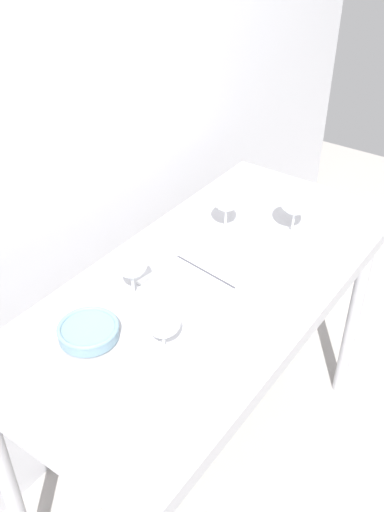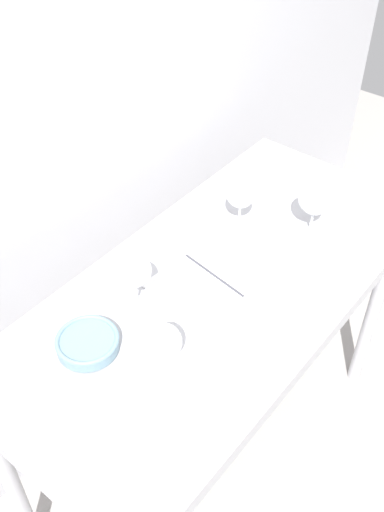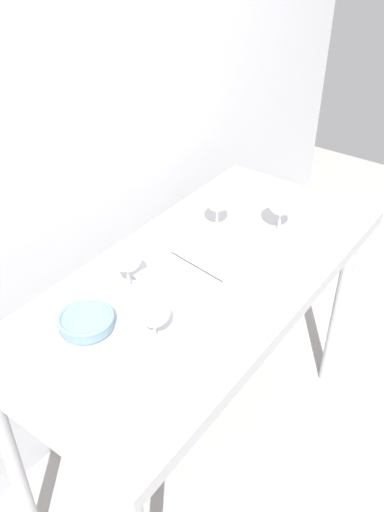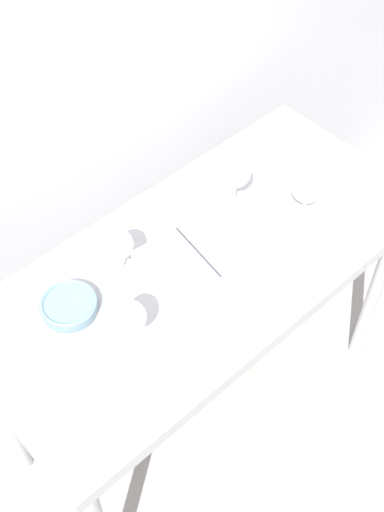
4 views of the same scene
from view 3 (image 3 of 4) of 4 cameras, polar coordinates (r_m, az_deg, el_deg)
The scene contains 10 objects.
ground_plane at distance 2.34m, azimuth 0.79°, elevation -19.45°, with size 6.00×6.00×0.00m, color #9F9A95.
back_wall at distance 1.78m, azimuth -12.22°, elevation 14.52°, with size 3.80×0.04×2.60m, color #B4B4B9.
steel_counter at distance 1.75m, azimuth 1.16°, elevation -4.46°, with size 1.40×0.65×0.90m.
wine_glass_far_right at distance 1.80m, azimuth 2.75°, elevation 6.02°, with size 0.09×0.09×0.18m.
wine_glass_far_left at distance 1.53m, azimuth -7.00°, elevation -0.27°, with size 0.09×0.09×0.18m.
wine_glass_near_left at distance 1.36m, azimuth -4.11°, elevation -6.00°, with size 0.09×0.09×0.16m.
wine_glass_near_right at distance 1.81m, azimuth 9.57°, elevation 5.75°, with size 0.10×0.10×0.18m.
open_notebook at distance 1.69m, azimuth 0.44°, elevation -1.30°, with size 0.36×0.27×0.01m.
tasting_sheet_upper at distance 2.06m, azimuth 4.70°, elevation 5.88°, with size 0.14×0.21×0.00m, color white.
tasting_bowl at distance 1.50m, azimuth -11.23°, elevation -6.79°, with size 0.16×0.16×0.04m.
Camera 3 is at (-1.10, -0.77, 1.92)m, focal length 37.47 mm.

